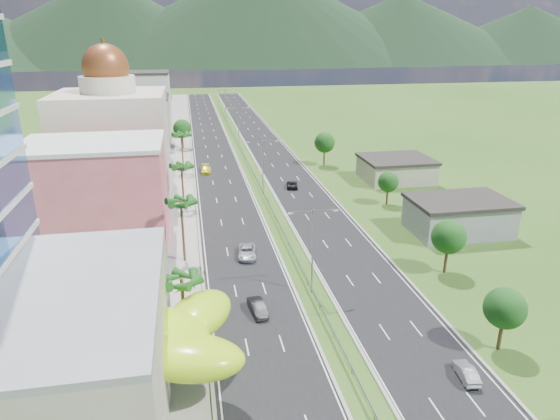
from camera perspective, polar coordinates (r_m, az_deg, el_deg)
ground at (r=55.09m, az=6.20°, el=-14.31°), size 500.00×500.00×0.00m
road_left at (r=137.15m, az=-7.62°, el=6.69°), size 11.00×260.00×0.04m
road_right at (r=138.66m, az=-1.38°, el=7.00°), size 11.00×260.00×0.04m
sidewalk_left at (r=137.02m, az=-11.61°, el=6.46°), size 7.00×260.00×0.12m
median_guardrail at (r=120.17m, az=-3.54°, el=5.25°), size 0.10×216.06×0.76m
streetlight_median_b at (r=60.29m, az=3.75°, el=-3.74°), size 6.04×0.25×11.00m
streetlight_median_c at (r=97.54m, az=-1.99°, el=5.54°), size 6.04×0.25×11.00m
streetlight_median_d at (r=141.25m, az=-4.78°, el=9.96°), size 6.04×0.25×11.00m
streetlight_median_e at (r=185.58m, az=-6.28°, el=12.27°), size 6.04×0.25×11.00m
lime_canopy at (r=47.57m, az=-16.57°, el=-13.99°), size 18.00×15.00×7.40m
pink_shophouse at (r=80.25m, az=-20.14°, el=1.70°), size 20.00×15.00×15.00m
domed_building at (r=101.37m, az=-18.47°, el=7.76°), size 20.00×20.00×28.70m
midrise_grey at (r=126.26m, az=-16.48°, el=8.62°), size 16.00×15.00×16.00m
midrise_beige at (r=148.08m, az=-15.67°, el=9.66°), size 16.00×15.00×13.00m
midrise_white at (r=170.40m, az=-15.16°, el=11.81°), size 16.00×15.00×18.00m
shed_near at (r=85.16m, az=19.71°, el=-0.80°), size 15.00×10.00×5.00m
shed_far at (r=111.58m, az=13.10°, el=4.45°), size 14.00×12.00×4.40m
palm_tree_b at (r=51.34m, az=-11.17°, el=-8.14°), size 3.60×3.60×8.10m
palm_tree_c at (r=69.20m, az=-11.25°, el=0.63°), size 3.60×3.60×9.60m
palm_tree_d at (r=91.51m, az=-11.19°, el=4.72°), size 3.60×3.60×8.60m
palm_tree_e at (r=115.71m, az=-11.21°, el=8.25°), size 3.60×3.60×9.40m
leafy_tree_lfar at (r=140.78m, az=-11.13°, el=9.14°), size 4.90×4.90×8.05m
leafy_tree_ra at (r=55.28m, az=24.32°, el=-10.21°), size 4.20×4.20×6.90m
leafy_tree_rb at (r=69.44m, az=18.71°, el=-2.94°), size 4.55×4.55×7.47m
leafy_tree_rc at (r=94.67m, az=12.27°, el=3.15°), size 3.85×3.85×6.33m
leafy_tree_rd at (r=120.57m, az=5.12°, el=7.68°), size 4.90×4.90×8.05m
mountain_ridge at (r=499.95m, az=-2.09°, el=16.29°), size 860.00×140.00×90.00m
car_dark_left at (r=58.58m, az=-2.57°, el=-11.06°), size 2.10×4.53×1.44m
car_silver_mid_left at (r=72.21m, az=-3.78°, el=-4.78°), size 3.11×5.64×1.50m
car_yellow_far_left at (r=116.20m, az=-8.48°, el=4.64°), size 2.17×5.17×1.49m
car_silver_right at (r=52.08m, az=20.50°, el=-16.97°), size 1.84×4.06×1.29m
car_dark_far_right at (r=103.74m, az=1.38°, el=2.95°), size 2.93×5.03×1.32m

